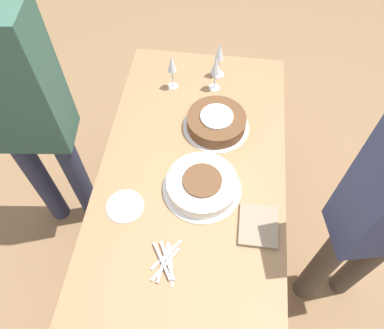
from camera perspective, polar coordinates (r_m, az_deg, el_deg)
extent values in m
plane|color=#8E6B47|center=(2.43, 0.00, -10.71)|extent=(12.00, 12.00, 0.00)
cube|color=#9E754C|center=(1.76, 0.00, -1.17)|extent=(1.64, 0.87, 0.03)
cylinder|color=brown|center=(2.53, 10.31, 7.48)|extent=(0.07, 0.07, 0.74)
cylinder|color=brown|center=(2.56, -6.02, 9.06)|extent=(0.07, 0.07, 0.74)
cylinder|color=white|center=(1.70, 1.51, -3.63)|extent=(0.36, 0.36, 0.01)
cylinder|color=white|center=(1.67, 1.54, -3.07)|extent=(0.32, 0.32, 0.06)
cylinder|color=brown|center=(1.64, 1.57, -2.42)|extent=(0.17, 0.17, 0.01)
cylinder|color=white|center=(1.91, 3.67, 5.79)|extent=(0.34, 0.34, 0.01)
cylinder|color=brown|center=(1.88, 3.73, 6.51)|extent=(0.30, 0.30, 0.07)
cylinder|color=white|center=(1.85, 3.80, 7.31)|extent=(0.16, 0.16, 0.01)
cylinder|color=silver|center=(2.09, 3.40, 11.62)|extent=(0.06, 0.06, 0.00)
cylinder|color=silver|center=(2.06, 3.48, 12.72)|extent=(0.01, 0.01, 0.11)
cone|color=silver|center=(1.98, 3.63, 14.91)|extent=(0.05, 0.05, 0.10)
cylinder|color=silver|center=(2.17, 3.95, 13.54)|extent=(0.07, 0.07, 0.00)
cylinder|color=silver|center=(2.13, 4.04, 14.65)|extent=(0.01, 0.01, 0.11)
cone|color=silver|center=(2.06, 4.22, 16.83)|extent=(0.05, 0.05, 0.10)
cylinder|color=silver|center=(2.10, -2.91, 11.84)|extent=(0.06, 0.06, 0.00)
cylinder|color=silver|center=(2.06, -2.97, 12.97)|extent=(0.01, 0.01, 0.11)
cone|color=silver|center=(1.99, -3.10, 15.08)|extent=(0.05, 0.05, 0.09)
cylinder|color=silver|center=(1.68, -10.16, -6.28)|extent=(0.17, 0.17, 0.01)
cube|color=silver|center=(1.55, -3.23, -15.11)|extent=(0.17, 0.05, 0.00)
cube|color=silver|center=(1.57, -3.90, -13.53)|extent=(0.14, 0.11, 0.00)
cube|color=silver|center=(1.55, -4.05, -14.89)|extent=(0.15, 0.10, 0.00)
cube|color=silver|center=(1.55, -4.41, -14.60)|extent=(0.17, 0.03, 0.00)
cube|color=silver|center=(1.55, -3.78, -14.35)|extent=(0.16, 0.09, 0.00)
cube|color=silver|center=(1.55, -4.58, -14.40)|extent=(0.15, 0.10, 0.00)
cube|color=gray|center=(1.63, 10.09, -9.13)|extent=(0.19, 0.16, 0.02)
cylinder|color=#4C4238|center=(2.13, 24.81, -13.23)|extent=(0.11, 0.11, 0.81)
cylinder|color=#4C4238|center=(2.04, 19.20, -14.35)|extent=(0.11, 0.11, 0.81)
cylinder|color=#2D334C|center=(2.31, -22.06, -2.15)|extent=(0.11, 0.11, 0.82)
cylinder|color=#2D334C|center=(2.23, -16.83, -2.28)|extent=(0.11, 0.11, 0.82)
cube|color=#335647|center=(1.72, -26.64, 11.11)|extent=(0.26, 0.42, 0.69)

